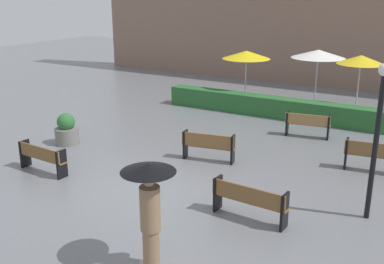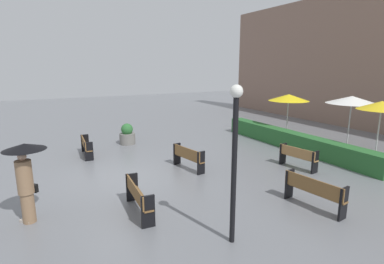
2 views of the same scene
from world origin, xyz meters
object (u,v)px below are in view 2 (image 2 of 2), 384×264
Objects in this scene: lamp_post at (235,148)px; patio_umbrella_white at (352,100)px; bench_far_right at (314,190)px; bench_back_row at (298,156)px; patio_umbrella_yellow at (289,98)px; patio_umbrella_yellow_far at (382,106)px; bench_near_left at (86,145)px; bench_near_right at (138,196)px; bench_mid_center at (188,156)px; pedestrian_with_umbrella at (25,171)px; planter_pot at (127,135)px.

patio_umbrella_white is at bearing 112.45° from lamp_post.
bench_far_right is 1.14× the size of bench_back_row.
patio_umbrella_yellow is at bearing 140.12° from bench_far_right.
lamp_post is at bearing -76.92° from patio_umbrella_yellow_far.
lamp_post reaches higher than patio_umbrella_white.
bench_near_left is 0.48× the size of lamp_post.
bench_back_row is 0.93× the size of bench_near_left.
bench_far_right is at bearing -60.99° from patio_umbrella_white.
bench_mid_center is at bearing 132.29° from bench_near_right.
patio_umbrella_yellow_far is (2.88, 7.28, 1.87)m from bench_mid_center.
bench_near_right is 3.24m from lamp_post.
pedestrian_with_umbrella is at bearing -108.56° from bench_near_right.
bench_back_row is at bearing 88.58° from pedestrian_with_umbrella.
pedestrian_with_umbrella is at bearing -73.88° from patio_umbrella_yellow.
patio_umbrella_yellow is at bearing -177.37° from patio_umbrella_yellow_far.
bench_far_right is at bearing 19.48° from bench_mid_center.
bench_near_right is at bearing -114.45° from bench_far_right.
bench_back_row reaches higher than bench_near_right.
lamp_post is (2.32, 1.47, 1.71)m from bench_near_right.
bench_far_right is at bearing -73.20° from patio_umbrella_yellow_far.
bench_back_row is (1.92, 3.85, -0.01)m from bench_mid_center.
bench_far_right is 1.06× the size of bench_near_left.
bench_near_left is 12.46m from patio_umbrella_white.
bench_back_row is at bearing 35.17° from planter_pot.
bench_mid_center is at bearing 41.10° from bench_near_left.
lamp_post reaches higher than bench_near_right.
bench_mid_center is 0.80× the size of pedestrian_with_umbrella.
patio_umbrella_yellow is at bearing -158.12° from patio_umbrella_white.
bench_mid_center is (-4.59, -1.62, -0.02)m from bench_far_right.
bench_near_left is at bearing -138.90° from bench_mid_center.
patio_umbrella_white is (5.87, 9.19, 1.92)m from planter_pot.
bench_mid_center is 0.97× the size of bench_near_left.
planter_pot is (-6.62, 4.44, -0.91)m from pedestrian_with_umbrella.
planter_pot is 0.42× the size of patio_umbrella_yellow_far.
bench_mid_center is 1.05× the size of bench_back_row.
lamp_post is at bearing -51.03° from patio_umbrella_yellow.
patio_umbrella_yellow_far is at bearing 106.80° from bench_far_right.
pedestrian_with_umbrella is 12.81m from patio_umbrella_yellow_far.
pedestrian_with_umbrella is 1.93× the size of planter_pot.
bench_far_right is 4.87m from bench_mid_center.
bench_near_left is at bearing -112.03° from patio_umbrella_white.
patio_umbrella_white reaches higher than bench_far_right.
patio_umbrella_yellow_far is at bearing -25.50° from patio_umbrella_white.
patio_umbrella_white is at bearing 102.70° from bench_back_row.
bench_back_row is 0.44× the size of lamp_post.
pedestrian_with_umbrella is at bearing -86.84° from patio_umbrella_white.
lamp_post is at bearing 12.25° from bench_near_left.
bench_near_right is at bearing -147.56° from lamp_post.
patio_umbrella_yellow_far is (0.31, 10.11, 1.88)m from bench_near_right.
pedestrian_with_umbrella reaches higher than bench_far_right.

